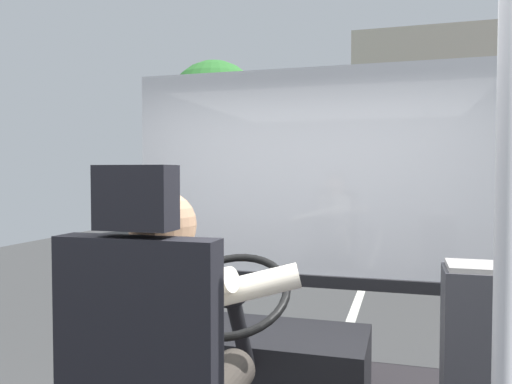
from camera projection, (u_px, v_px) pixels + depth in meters
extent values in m
cube|color=#3A3A3A|center=(371.00, 264.00, 10.36)|extent=(18.00, 44.00, 0.05)
cube|color=silver|center=(371.00, 263.00, 10.36)|extent=(0.12, 39.60, 0.00)
cube|color=black|center=(137.00, 354.00, 1.41)|extent=(0.48, 0.10, 0.66)
cube|color=black|center=(136.00, 198.00, 1.39)|extent=(0.22, 0.10, 0.18)
cylinder|color=silver|center=(164.00, 349.00, 1.57)|extent=(0.36, 0.36, 0.58)
cube|color=black|center=(188.00, 311.00, 1.74)|extent=(0.06, 0.01, 0.36)
sphere|color=#A37A5B|center=(163.00, 225.00, 1.55)|extent=(0.21, 0.21, 0.21)
cylinder|color=silver|center=(223.00, 293.00, 1.78)|extent=(0.56, 0.23, 0.22)
cylinder|color=silver|center=(171.00, 289.00, 1.84)|extent=(0.56, 0.23, 0.22)
cube|color=black|center=(263.00, 367.00, 2.70)|extent=(1.10, 0.56, 0.40)
cylinder|color=black|center=(240.00, 331.00, 2.31)|extent=(0.07, 0.30, 0.43)
torus|color=black|center=(231.00, 294.00, 2.18)|extent=(0.52, 0.46, 0.30)
cylinder|color=black|center=(231.00, 294.00, 2.18)|extent=(0.14, 0.14, 0.10)
cylinder|color=#B7B7BC|center=(504.00, 274.00, 1.14)|extent=(0.04, 0.04, 2.03)
cube|color=#333338|center=(479.00, 379.00, 1.98)|extent=(0.27, 0.26, 0.87)
cube|color=#9E9993|center=(481.00, 267.00, 1.96)|extent=(0.25, 0.23, 0.02)
cube|color=silver|center=(309.00, 172.00, 3.41)|extent=(2.50, 0.01, 1.40)
cube|color=black|center=(308.00, 280.00, 3.43)|extent=(2.50, 0.08, 0.08)
cylinder|color=#4C3828|center=(215.00, 189.00, 14.06)|extent=(0.35, 0.35, 2.81)
sphere|color=#2F722D|center=(215.00, 108.00, 13.97)|extent=(2.59, 2.59, 2.59)
cube|color=#BCB29E|center=(512.00, 133.00, 18.06)|extent=(10.84, 5.94, 6.54)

